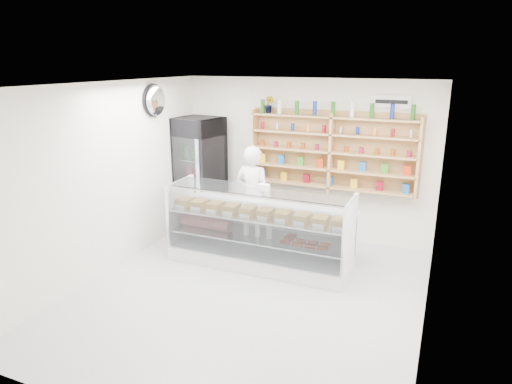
% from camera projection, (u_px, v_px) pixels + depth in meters
% --- Properties ---
extents(room, '(5.00, 5.00, 5.00)m').
position_uv_depth(room, '(248.00, 197.00, 5.85)').
color(room, silver).
rests_on(room, ground).
extents(display_counter, '(2.83, 0.84, 1.23)m').
position_uv_depth(display_counter, '(259.00, 244.00, 7.07)').
color(display_counter, white).
rests_on(display_counter, floor).
extents(shop_worker, '(0.66, 0.46, 1.75)m').
position_uv_depth(shop_worker, '(253.00, 196.00, 7.68)').
color(shop_worker, silver).
rests_on(shop_worker, floor).
extents(drinks_cooler, '(0.87, 0.85, 2.10)m').
position_uv_depth(drinks_cooler, '(200.00, 175.00, 8.38)').
color(drinks_cooler, black).
rests_on(drinks_cooler, floor).
extents(wall_shelving, '(2.84, 0.28, 1.33)m').
position_uv_depth(wall_shelving, '(331.00, 152.00, 7.67)').
color(wall_shelving, tan).
rests_on(wall_shelving, back_wall).
extents(potted_plant, '(0.18, 0.16, 0.30)m').
position_uv_depth(potted_plant, '(269.00, 104.00, 7.89)').
color(potted_plant, '#1E6626').
rests_on(potted_plant, wall_shelving).
extents(security_mirror, '(0.15, 0.50, 0.50)m').
position_uv_depth(security_mirror, '(156.00, 100.00, 7.43)').
color(security_mirror, silver).
rests_on(security_mirror, left_wall).
extents(wall_sign, '(0.62, 0.03, 0.20)m').
position_uv_depth(wall_sign, '(392.00, 102.00, 7.21)').
color(wall_sign, white).
rests_on(wall_sign, back_wall).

